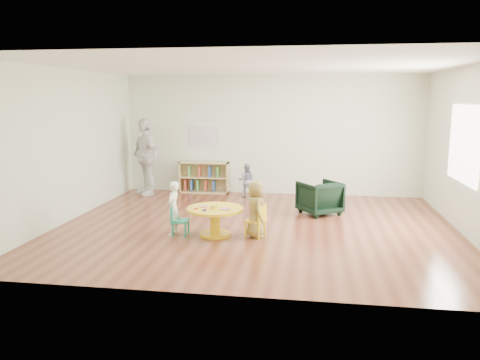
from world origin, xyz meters
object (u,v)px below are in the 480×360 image
(activity_table, at_px, (215,216))
(kid_chair_right, at_px, (257,220))
(kid_chair_left, at_px, (178,219))
(armchair, at_px, (320,198))
(toddler, at_px, (246,180))
(adult_caretaker, at_px, (146,157))
(child_left, at_px, (173,208))
(bookshelf, at_px, (204,177))
(child_right, at_px, (256,209))

(activity_table, relative_size, kid_chair_right, 1.74)
(activity_table, height_order, kid_chair_left, activity_table)
(kid_chair_left, distance_m, armchair, 2.98)
(toddler, height_order, adult_caretaker, adult_caretaker)
(activity_table, xyz_separation_m, kid_chair_left, (-0.61, -0.08, -0.06))
(child_left, height_order, toddler, child_left)
(bookshelf, bearing_deg, activity_table, -73.93)
(activity_table, distance_m, armchair, 2.46)
(child_left, height_order, adult_caretaker, adult_caretaker)
(kid_chair_left, xyz_separation_m, child_left, (-0.09, 0.02, 0.18))
(kid_chair_left, relative_size, armchair, 0.69)
(kid_chair_right, distance_m, bookshelf, 3.88)
(kid_chair_right, relative_size, adult_caretaker, 0.30)
(toddler, bearing_deg, kid_chair_left, 73.64)
(kid_chair_right, xyz_separation_m, child_left, (-1.41, -0.09, 0.16))
(toddler, xyz_separation_m, adult_caretaker, (-2.38, -0.07, 0.51))
(child_left, distance_m, child_right, 1.38)
(child_left, bearing_deg, activity_table, 100.65)
(bookshelf, xyz_separation_m, armchair, (2.74, -1.76, -0.04))
(kid_chair_left, bearing_deg, kid_chair_right, 93.40)
(armchair, xyz_separation_m, adult_caretaker, (-4.03, 1.30, 0.57))
(child_right, height_order, toddler, child_right)
(child_right, bearing_deg, bookshelf, 5.61)
(activity_table, xyz_separation_m, adult_caretaker, (-2.30, 3.04, 0.58))
(kid_chair_left, height_order, child_left, child_left)
(kid_chair_left, height_order, toddler, toddler)
(child_left, bearing_deg, armchair, 131.94)
(armchair, distance_m, child_left, 3.04)
(armchair, bearing_deg, child_right, 24.17)
(kid_chair_right, distance_m, armchair, 2.01)
(bookshelf, xyz_separation_m, adult_caretaker, (-1.29, -0.46, 0.54))
(kid_chair_left, height_order, adult_caretaker, adult_caretaker)
(kid_chair_right, bearing_deg, armchair, -11.81)
(activity_table, distance_m, bookshelf, 3.65)
(child_left, distance_m, adult_caretaker, 3.52)
(bookshelf, relative_size, child_right, 1.28)
(bookshelf, bearing_deg, toddler, -19.57)
(bookshelf, relative_size, adult_caretaker, 0.66)
(kid_chair_left, xyz_separation_m, armchair, (2.35, 1.83, 0.06))
(kid_chair_left, bearing_deg, adult_caretaker, -152.91)
(bookshelf, distance_m, child_right, 3.87)
(bookshelf, bearing_deg, kid_chair_right, -63.79)
(activity_table, distance_m, kid_chair_left, 0.62)
(toddler, bearing_deg, child_right, 96.70)
(kid_chair_left, height_order, bookshelf, bookshelf)
(kid_chair_left, relative_size, bookshelf, 0.42)
(child_right, relative_size, adult_caretaker, 0.52)
(kid_chair_left, distance_m, child_right, 1.30)
(kid_chair_left, distance_m, bookshelf, 3.61)
(activity_table, distance_m, kid_chair_right, 0.70)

